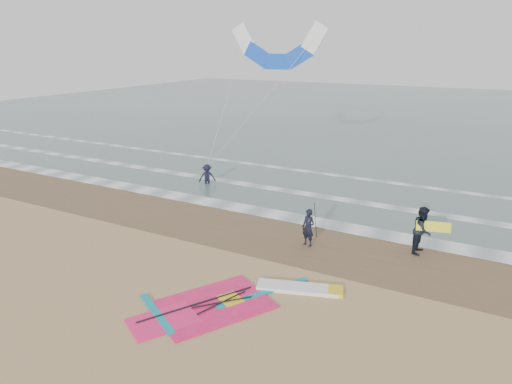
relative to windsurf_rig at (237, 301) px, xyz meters
The scene contains 11 objects.
ground 0.45m from the windsurf_rig, 130.90° to the right, with size 120.00×120.00×0.00m, color tan.
sea_water 47.66m from the windsurf_rig, 90.35° to the left, with size 120.00×80.00×0.02m, color #47605E.
wet_sand_band 5.67m from the windsurf_rig, 92.95° to the left, with size 120.00×5.00×0.01m, color brown.
foam_waterline 10.11m from the windsurf_rig, 91.65° to the left, with size 120.00×9.15×0.02m.
windsurf_rig is the anchor object (origin of this frame).
person_standing 5.30m from the windsurf_rig, 86.10° to the left, with size 0.59×0.39×1.62m, color black.
person_walking 8.27m from the windsurf_rig, 55.70° to the left, with size 0.95×0.74×1.95m, color black.
person_wading 13.53m from the windsurf_rig, 128.21° to the left, with size 1.03×0.59×1.59m, color black.
held_pole 5.40m from the windsurf_rig, 82.84° to the left, with size 0.17×0.86×1.82m.
carried_kiteboard 8.46m from the windsurf_rig, 53.05° to the left, with size 1.30×0.51×0.39m.
surf_kite 15.85m from the windsurf_rig, 110.68° to the left, with size 6.45×2.43×8.28m.
Camera 1 is at (7.05, -10.92, 8.04)m, focal length 32.00 mm.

